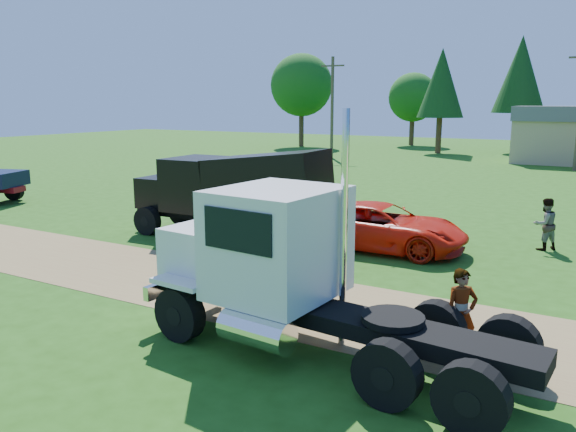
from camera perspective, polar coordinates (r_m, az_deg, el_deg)
The scene contains 9 objects.
ground at distance 15.07m, azimuth -3.94°, elevation -7.84°, with size 140.00×140.00×0.00m, color #214D10.
dirt_track at distance 15.06m, azimuth -3.95°, elevation -7.81°, with size 120.00×4.20×0.01m, color brown.
white_semi_tractor at distance 11.56m, azimuth -0.77°, elevation -5.17°, with size 8.18×3.33×4.86m.
black_dump_truck at distance 20.68m, azimuth -5.49°, elevation 2.77°, with size 7.89×2.66×3.40m.
orange_pickup at distance 19.50m, azimuth 9.55°, elevation -1.08°, with size 2.64×5.72×1.59m, color red.
spectator_a at distance 11.66m, azimuth 17.18°, elevation -9.47°, with size 0.66×0.43×1.81m, color #999999.
spectator_b at distance 21.06m, azimuth 24.65°, elevation -0.76°, with size 0.87×0.68×1.80m, color #999999.
tan_shed at distance 52.06m, azimuth 25.38°, elevation 7.54°, with size 6.20×5.40×4.70m.
tree_row at distance 60.34m, azimuth 24.93°, elevation 11.97°, with size 57.86×14.26×11.48m.
Camera 1 is at (7.87, -11.85, 4.96)m, focal length 35.00 mm.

